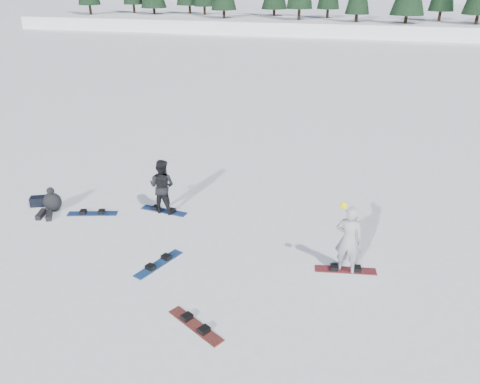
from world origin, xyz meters
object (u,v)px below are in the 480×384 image
(snowboarder_man, at_px, (162,186))
(snowboard_loose_a, at_px, (159,264))
(snowboarder_woman, at_px, (349,239))
(snowboard_loose_c, at_px, (93,214))
(gear_bag, at_px, (38,201))
(snowboard_loose_b, at_px, (195,326))
(seated_rider, at_px, (51,203))

(snowboarder_man, distance_m, snowboard_loose_a, 3.07)
(snowboarder_man, bearing_deg, snowboarder_woman, 167.86)
(snowboarder_man, bearing_deg, snowboard_loose_c, 25.68)
(snowboarder_woman, distance_m, gear_bag, 9.74)
(gear_bag, relative_size, snowboard_loose_b, 0.30)
(snowboard_loose_c, relative_size, snowboard_loose_a, 1.00)
(snowboard_loose_c, bearing_deg, snowboarder_woman, -24.34)
(snowboard_loose_a, bearing_deg, gear_bag, 88.16)
(snowboard_loose_b, distance_m, snowboard_loose_a, 2.55)
(snowboarder_woman, xyz_separation_m, gear_bag, (-9.65, 1.08, -0.75))
(snowboard_loose_a, bearing_deg, seated_rider, 87.79)
(snowboard_loose_b, bearing_deg, gear_bag, 179.68)
(snowboard_loose_c, distance_m, snowboard_loose_a, 3.69)
(snowboarder_woman, bearing_deg, snowboard_loose_b, 52.44)
(snowboarder_woman, xyz_separation_m, snowboard_loose_c, (-7.68, 1.01, -0.89))
(snowboarder_woman, xyz_separation_m, snowboard_loose_a, (-4.57, -0.98, -0.89))
(snowboarder_man, xyz_separation_m, snowboard_loose_b, (2.77, -4.66, -0.84))
(snowboarder_man, height_order, snowboard_loose_c, snowboarder_man)
(snowboarder_man, height_order, snowboard_loose_b, snowboarder_man)
(snowboarder_woman, distance_m, snowboarder_man, 5.92)
(gear_bag, xyz_separation_m, snowboard_loose_b, (6.77, -3.97, -0.14))
(snowboarder_woman, xyz_separation_m, seated_rider, (-8.95, 0.83, -0.59))
(snowboarder_woman, relative_size, snowboarder_man, 1.13)
(snowboarder_man, relative_size, snowboard_loose_b, 1.14)
(gear_bag, relative_size, snowboard_loose_c, 0.30)
(snowboard_loose_c, bearing_deg, snowboard_loose_b, -55.91)
(snowboarder_woman, height_order, snowboarder_man, snowboarder_woman)
(gear_bag, xyz_separation_m, snowboard_loose_c, (1.97, -0.07, -0.14))
(gear_bag, bearing_deg, snowboarder_woman, -6.38)
(snowboard_loose_c, height_order, snowboard_loose_b, same)
(seated_rider, xyz_separation_m, snowboard_loose_b, (6.07, -3.72, -0.29))
(gear_bag, xyz_separation_m, snowboard_loose_a, (5.07, -2.06, -0.14))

